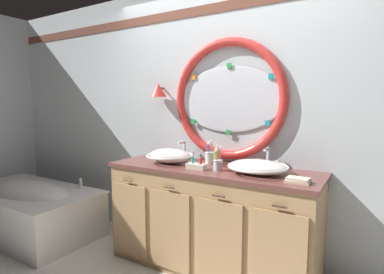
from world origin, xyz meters
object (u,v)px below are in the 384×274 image
toothbrush_holder_left (210,157)px  toothbrush_holder_right (218,164)px  bathtub (28,206)px  sink_basin_right (258,167)px  soap_dispenser (217,158)px  folded_hand_towel (298,180)px  toiletry_basket (197,166)px  sink_basin_left (170,156)px

toothbrush_holder_left → toothbrush_holder_right: toothbrush_holder_right is taller
bathtub → sink_basin_right: sink_basin_right is taller
toothbrush_holder_left → soap_dispenser: size_ratio=1.28×
soap_dispenser → folded_hand_towel: bearing=-15.8°
toiletry_basket → folded_hand_towel: bearing=-1.3°
sink_basin_right → soap_dispenser: 0.40m
sink_basin_left → toiletry_basket: sink_basin_left is taller
toothbrush_holder_right → soap_dispenser: bearing=118.7°
toothbrush_holder_left → toothbrush_holder_right: bearing=-49.0°
sink_basin_left → toothbrush_holder_right: bearing=-6.8°
bathtub → folded_hand_towel: (2.87, 0.25, 0.62)m
sink_basin_left → soap_dispenser: size_ratio=2.64×
toothbrush_holder_right → folded_hand_towel: (0.65, -0.06, -0.04)m
bathtub → toothbrush_holder_right: bearing=8.1°
sink_basin_left → toothbrush_holder_left: size_ratio=2.07×
toothbrush_holder_right → toiletry_basket: toothbrush_holder_right is taller
folded_hand_towel → toiletry_basket: 0.82m
sink_basin_right → toothbrush_holder_right: (-0.32, -0.06, -0.00)m
bathtub → sink_basin_left: 1.86m
sink_basin_left → toothbrush_holder_left: bearing=25.3°
toothbrush_holder_left → toiletry_basket: 0.27m
sink_basin_right → toothbrush_holder_right: 0.32m
toothbrush_holder_right → toothbrush_holder_left: bearing=131.0°
sink_basin_right → toiletry_basket: size_ratio=2.84×
sink_basin_right → folded_hand_towel: bearing=-20.5°
toiletry_basket → soap_dispenser: bearing=62.5°
sink_basin_left → bathtub: bearing=-167.4°
folded_hand_towel → sink_basin_left: bearing=174.0°
sink_basin_left → toothbrush_holder_right: toothbrush_holder_right is taller
soap_dispenser → sink_basin_left: bearing=-169.6°
bathtub → toiletry_basket: bearing=7.6°
toothbrush_holder_right → toiletry_basket: (-0.18, -0.04, -0.03)m
bathtub → toothbrush_holder_left: size_ratio=7.98×
sink_basin_left → sink_basin_right: size_ratio=0.92×
sink_basin_right → folded_hand_towel: (0.33, -0.12, -0.04)m
toothbrush_holder_right → folded_hand_towel: 0.65m
sink_basin_left → sink_basin_right: (0.84, 0.00, -0.01)m
bathtub → sink_basin_right: bearing=8.5°
soap_dispenser → toiletry_basket: bearing=-117.5°
toothbrush_holder_left → sink_basin_left: bearing=-154.7°
toothbrush_holder_left → folded_hand_towel: bearing=-18.6°
bathtub → sink_basin_right: 2.65m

